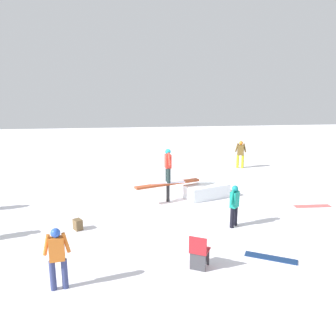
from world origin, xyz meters
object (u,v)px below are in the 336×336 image
at_px(loose_snowboard_navy, 271,258).
at_px(folding_chair, 199,253).
at_px(loose_snowboard_coral, 312,206).
at_px(bystander_orange, 57,255).
at_px(rail_feature, 168,185).
at_px(backpack_on_snow, 78,225).
at_px(main_rider_on_rail, 168,166).
at_px(bystander_brown, 241,153).
at_px(bystander_teal, 234,204).

distance_m(loose_snowboard_navy, folding_chair, 2.04).
bearing_deg(loose_snowboard_coral, bystander_orange, 29.51).
distance_m(rail_feature, backpack_on_snow, 4.04).
bearing_deg(loose_snowboard_navy, loose_snowboard_coral, 77.53).
bearing_deg(folding_chair, loose_snowboard_coral, -114.86).
height_order(main_rider_on_rail, backpack_on_snow, main_rider_on_rail).
height_order(bystander_orange, bystander_brown, bystander_brown).
height_order(bystander_orange, loose_snowboard_navy, bystander_orange).
distance_m(rail_feature, bystander_orange, 6.51).
distance_m(bystander_teal, loose_snowboard_coral, 4.00).
xyz_separation_m(bystander_brown, loose_snowboard_coral, (-0.36, 6.83, -0.88)).
bearing_deg(backpack_on_snow, bystander_brown, -77.98).
bearing_deg(bystander_brown, rail_feature, -106.55).
height_order(main_rider_on_rail, folding_chair, main_rider_on_rail).
xyz_separation_m(bystander_brown, loose_snowboard_navy, (3.05, 10.43, -0.88)).
xyz_separation_m(main_rider_on_rail, bystander_teal, (-1.74, 2.83, -0.68)).
xyz_separation_m(main_rider_on_rail, loose_snowboard_coral, (-5.40, 1.41, -1.44)).
height_order(loose_snowboard_coral, backpack_on_snow, backpack_on_snow).
bearing_deg(rail_feature, bystander_brown, -152.37).
height_order(bystander_teal, loose_snowboard_navy, bystander_teal).
relative_size(rail_feature, folding_chair, 3.09).
bearing_deg(backpack_on_snow, bystander_teal, -126.54).
bearing_deg(folding_chair, bystander_teal, -96.02).
xyz_separation_m(bystander_brown, backpack_on_snow, (8.29, 7.77, -0.72)).
xyz_separation_m(rail_feature, loose_snowboard_navy, (-1.99, 5.02, -0.65)).
xyz_separation_m(main_rider_on_rail, bystander_brown, (-5.04, -5.42, -0.57)).
bearing_deg(main_rider_on_rail, backpack_on_snow, 31.63).
bearing_deg(bystander_brown, loose_snowboard_coral, -60.60).
bearing_deg(bystander_brown, loose_snowboard_navy, -79.89).
xyz_separation_m(main_rider_on_rail, folding_chair, (-0.01, 5.22, -1.04)).
relative_size(bystander_teal, loose_snowboard_navy, 1.04).
relative_size(bystander_brown, loose_snowboard_navy, 1.19).
bearing_deg(bystander_orange, bystander_brown, -134.54).
distance_m(bystander_orange, loose_snowboard_coral, 9.66).
bearing_deg(bystander_brown, bystander_teal, -85.42).
height_order(rail_feature, main_rider_on_rail, main_rider_on_rail).
height_order(rail_feature, loose_snowboard_coral, rail_feature).
height_order(loose_snowboard_navy, folding_chair, folding_chair).
bearing_deg(bystander_teal, backpack_on_snow, -50.15).
bearing_deg(bystander_orange, folding_chair, 179.54).
distance_m(loose_snowboard_coral, folding_chair, 6.61).
distance_m(bystander_brown, loose_snowboard_navy, 10.91).
bearing_deg(folding_chair, bystander_orange, 37.09).
height_order(loose_snowboard_navy, loose_snowboard_coral, same).
distance_m(loose_snowboard_navy, loose_snowboard_coral, 4.96).
relative_size(bystander_brown, bystander_teal, 1.15).
distance_m(bystander_orange, folding_chair, 3.31).
bearing_deg(bystander_orange, loose_snowboard_navy, 179.02).
xyz_separation_m(bystander_orange, bystander_teal, (-5.00, -2.80, -0.03)).
relative_size(bystander_orange, backpack_on_snow, 4.21).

